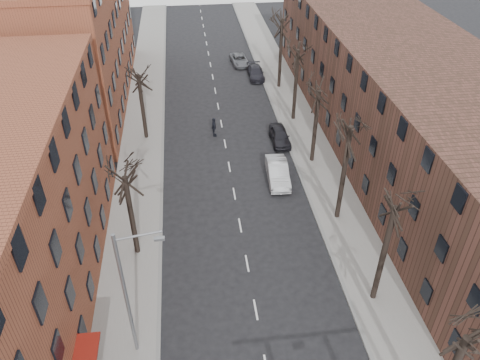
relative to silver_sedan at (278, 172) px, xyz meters
name	(u,v)px	position (x,y,z in m)	size (l,w,h in m)	color
sidewalk_left	(143,133)	(-11.92, 9.51, -0.73)	(4.00, 90.00, 0.15)	gray
sidewalk_right	(299,123)	(4.08, 9.51, -0.73)	(4.00, 90.00, 0.15)	gray
building_left_far	(62,38)	(-19.92, 18.51, 6.20)	(12.00, 28.00, 14.00)	brown
building_right	(402,97)	(12.08, 4.51, 4.20)	(12.00, 50.00, 10.00)	#522F26
tree_right_b	(372,298)	(3.68, -13.49, -0.80)	(5.20, 5.20, 10.80)	black
tree_right_c	(337,217)	(3.68, -5.49, -0.80)	(5.20, 5.20, 11.60)	black
tree_right_d	(312,161)	(3.68, 2.51, -0.80)	(5.20, 5.20, 10.00)	black
tree_right_e	(293,119)	(3.68, 10.51, -0.80)	(5.20, 5.20, 10.80)	black
tree_right_f	(279,87)	(3.68, 18.51, -0.80)	(5.20, 5.20, 11.60)	black
tree_left_a	(138,252)	(-11.52, -7.49, -0.80)	(5.20, 5.20, 9.50)	black
tree_left_b	(147,138)	(-11.52, 8.51, -0.80)	(5.20, 5.20, 9.50)	black
streetlight	(128,292)	(-10.95, -15.49, 4.21)	(2.45, 0.22, 9.03)	slate
silver_sedan	(278,172)	(0.00, 0.00, 0.00)	(1.70, 4.87, 1.60)	silver
parked_car_near	(280,136)	(1.38, 6.13, -0.08)	(1.70, 4.22, 1.44)	black
parked_car_mid	(256,73)	(1.38, 21.63, -0.16)	(1.81, 4.45, 1.29)	black
parked_car_far	(239,60)	(-0.12, 26.10, -0.20)	(2.00, 4.34, 1.20)	slate
pedestrian_crossing	(214,127)	(-4.85, 8.13, 0.19)	(1.16, 0.48, 1.98)	black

